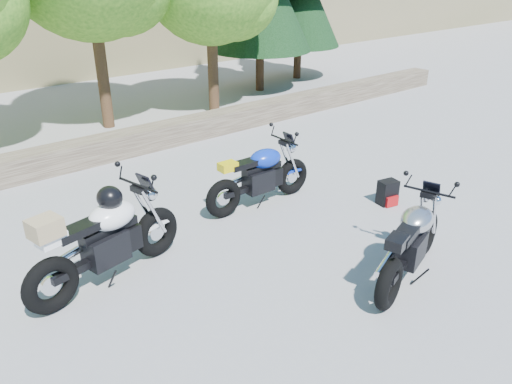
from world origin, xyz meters
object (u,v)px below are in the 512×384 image
Objects in this scene: silver_bike at (411,243)px; blue_bike at (260,176)px; backpack at (388,193)px; white_bike at (105,238)px.

silver_bike is 2.90m from blue_bike.
blue_bike is at bearing 75.35° from silver_bike.
silver_bike is at bearing -124.37° from backpack.
white_bike reaches higher than silver_bike.
blue_bike reaches higher than backpack.
white_bike is 5.42× the size of backpack.
white_bike is at bearing 124.86° from silver_bike.
backpack is at bearing 27.13° from silver_bike.
white_bike is 2.98m from blue_bike.
backpack is at bearing -22.98° from white_bike.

